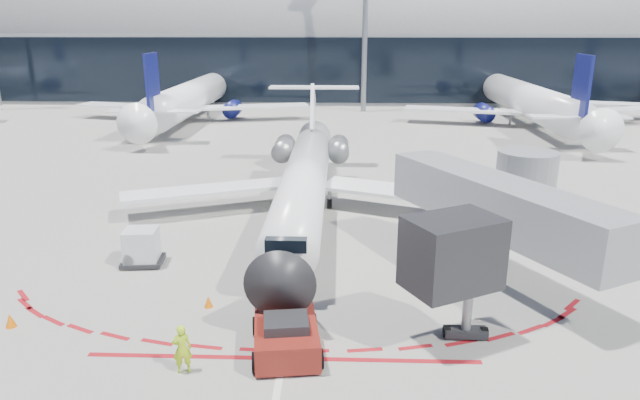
{
  "coord_description": "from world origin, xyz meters",
  "views": [
    {
      "loc": [
        1.95,
        -29.05,
        11.35
      ],
      "look_at": [
        0.88,
        0.56,
        2.15
      ],
      "focal_mm": 32.0,
      "sensor_mm": 36.0,
      "label": 1
    }
  ],
  "objects_px": {
    "pushback_tug": "(286,335)",
    "uld_container": "(142,247)",
    "regional_jet": "(305,178)",
    "ramp_worker": "(182,349)"
  },
  "relations": [
    {
      "from": "ramp_worker",
      "to": "uld_container",
      "type": "height_order",
      "value": "uld_container"
    },
    {
      "from": "regional_jet",
      "to": "uld_container",
      "type": "height_order",
      "value": "regional_jet"
    },
    {
      "from": "regional_jet",
      "to": "uld_container",
      "type": "distance_m",
      "value": 11.02
    },
    {
      "from": "regional_jet",
      "to": "pushback_tug",
      "type": "bearing_deg",
      "value": -89.09
    },
    {
      "from": "regional_jet",
      "to": "ramp_worker",
      "type": "distance_m",
      "value": 17.21
    },
    {
      "from": "regional_jet",
      "to": "ramp_worker",
      "type": "relative_size",
      "value": 15.8
    },
    {
      "from": "pushback_tug",
      "to": "regional_jet",
      "type": "bearing_deg",
      "value": 83.04
    },
    {
      "from": "pushback_tug",
      "to": "uld_container",
      "type": "height_order",
      "value": "uld_container"
    },
    {
      "from": "regional_jet",
      "to": "ramp_worker",
      "type": "xyz_separation_m",
      "value": [
        -3.12,
        -16.86,
        -1.46
      ]
    },
    {
      "from": "regional_jet",
      "to": "ramp_worker",
      "type": "height_order",
      "value": "regional_jet"
    }
  ]
}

